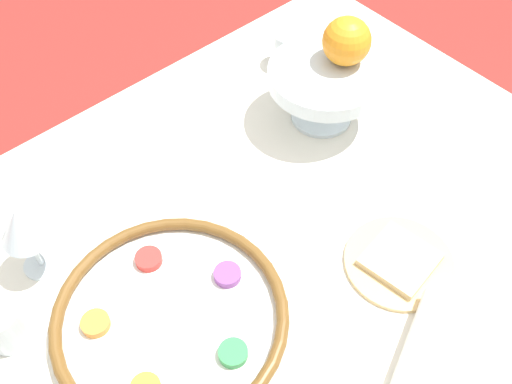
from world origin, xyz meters
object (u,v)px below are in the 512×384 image
(bread_plate, at_px, (399,261))
(cup_far, at_px, (4,325))
(napkin_roll, at_px, (421,354))
(seder_plate, at_px, (171,318))
(orange_fruit, at_px, (347,41))
(fruit_stand, at_px, (325,80))
(wine_glass, at_px, (22,227))
(cup_near, at_px, (288,48))

(bread_plate, xyz_separation_m, cup_far, (-0.53, 0.30, 0.03))
(napkin_roll, xyz_separation_m, cup_far, (-0.42, 0.42, 0.01))
(seder_plate, distance_m, orange_fruit, 0.57)
(fruit_stand, height_order, cup_far, fruit_stand)
(fruit_stand, height_order, napkin_roll, fruit_stand)
(wine_glass, bearing_deg, bread_plate, -40.98)
(bread_plate, xyz_separation_m, cup_near, (0.21, 0.49, 0.03))
(fruit_stand, distance_m, cup_near, 0.19)
(orange_fruit, xyz_separation_m, napkin_roll, (-0.30, -0.45, -0.14))
(fruit_stand, relative_size, cup_far, 2.84)
(orange_fruit, xyz_separation_m, cup_near, (0.02, 0.17, -0.13))
(seder_plate, height_order, fruit_stand, fruit_stand)
(napkin_roll, height_order, cup_far, cup_far)
(bread_plate, bearing_deg, cup_near, 66.81)
(seder_plate, distance_m, bread_plate, 0.38)
(cup_near, bearing_deg, seder_plate, -149.19)
(wine_glass, relative_size, cup_far, 1.92)
(bread_plate, bearing_deg, cup_far, 150.74)
(cup_near, relative_size, cup_far, 1.00)
(bread_plate, bearing_deg, seder_plate, 154.74)
(wine_glass, bearing_deg, cup_near, 9.38)
(orange_fruit, bearing_deg, fruit_stand, 175.49)
(seder_plate, distance_m, fruit_stand, 0.52)
(seder_plate, bearing_deg, bread_plate, -25.26)
(wine_glass, distance_m, fruit_stand, 0.59)
(seder_plate, xyz_separation_m, cup_far, (-0.19, 0.14, 0.02))
(wine_glass, bearing_deg, orange_fruit, -5.56)
(orange_fruit, distance_m, napkin_roll, 0.55)
(seder_plate, bearing_deg, orange_fruit, 16.81)
(orange_fruit, xyz_separation_m, cup_far, (-0.72, -0.02, -0.13))
(wine_glass, relative_size, fruit_stand, 0.68)
(fruit_stand, bearing_deg, orange_fruit, -4.51)
(orange_fruit, xyz_separation_m, bread_plate, (-0.19, -0.32, -0.16))
(napkin_roll, bearing_deg, wine_glass, 123.09)
(seder_plate, bearing_deg, cup_near, 30.81)
(wine_glass, xyz_separation_m, cup_far, (-0.09, -0.08, -0.07))
(wine_glass, relative_size, orange_fruit, 1.64)
(seder_plate, relative_size, cup_near, 4.73)
(seder_plate, xyz_separation_m, fruit_stand, (0.48, 0.16, 0.08))
(cup_near, bearing_deg, cup_far, -165.72)
(fruit_stand, distance_m, napkin_roll, 0.52)
(seder_plate, height_order, orange_fruit, orange_fruit)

